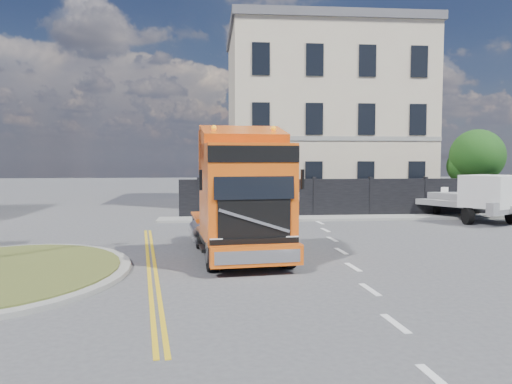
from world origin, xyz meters
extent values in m
plane|color=#424244|center=(0.00, 0.00, 0.00)|extent=(120.00, 120.00, 0.00)
cube|color=black|center=(6.00, 9.00, 1.00)|extent=(18.00, 0.25, 2.00)
cube|color=silver|center=(14.50, 9.00, 1.00)|extent=(2.60, 0.12, 2.00)
cube|color=beige|center=(6.00, 16.50, 5.50)|extent=(12.00, 10.00, 11.00)
cube|color=#4F4F54|center=(6.00, 16.50, 11.25)|extent=(12.30, 10.30, 0.50)
cube|color=beige|center=(3.00, 16.50, 12.00)|extent=(0.80, 0.80, 1.60)
cube|color=beige|center=(9.00, 16.50, 12.00)|extent=(0.80, 0.80, 1.60)
cylinder|color=#382619|center=(14.50, 12.00, 1.20)|extent=(0.24, 0.24, 2.40)
sphere|color=#103711|center=(14.50, 12.00, 3.20)|extent=(3.20, 3.20, 3.20)
sphere|color=#103711|center=(14.00, 12.40, 2.60)|extent=(2.20, 2.20, 2.20)
cube|color=gray|center=(6.00, 8.10, 0.06)|extent=(20.00, 1.60, 0.12)
cube|color=black|center=(-0.55, -0.30, 0.74)|extent=(3.11, 6.49, 0.45)
cube|color=#DA520F|center=(-0.36, -2.02, 2.14)|extent=(2.75, 2.84, 2.78)
cube|color=#DA520F|center=(-0.47, -0.99, 3.28)|extent=(2.57, 1.16, 1.39)
cube|color=black|center=(-0.22, -3.29, 2.53)|extent=(2.18, 0.30, 1.04)
cube|color=#DA520F|center=(-0.18, -3.60, 0.55)|extent=(2.51, 0.62, 0.55)
cylinder|color=black|center=(-1.33, -2.93, 0.52)|extent=(0.43, 1.06, 1.03)
cylinder|color=gray|center=(-1.33, -2.93, 0.52)|extent=(0.42, 0.60, 0.57)
cylinder|color=black|center=(0.80, -2.70, 0.52)|extent=(0.43, 1.06, 1.03)
cylinder|color=gray|center=(0.80, -2.70, 0.52)|extent=(0.42, 0.60, 0.57)
cylinder|color=black|center=(-1.72, 0.57, 0.52)|extent=(0.43, 1.06, 1.03)
cylinder|color=gray|center=(-1.72, 0.57, 0.52)|extent=(0.42, 0.60, 0.57)
cylinder|color=black|center=(0.41, 0.81, 0.52)|extent=(0.43, 1.06, 1.03)
cylinder|color=gray|center=(0.41, 0.81, 0.52)|extent=(0.42, 0.60, 0.57)
cylinder|color=black|center=(-1.85, 1.76, 0.52)|extent=(0.43, 1.06, 1.03)
cylinder|color=gray|center=(-1.85, 1.76, 0.52)|extent=(0.42, 0.60, 0.57)
cylinder|color=black|center=(0.28, 1.99, 0.52)|extent=(0.43, 1.06, 1.03)
cylinder|color=gray|center=(0.28, 1.99, 0.52)|extent=(0.42, 0.60, 0.57)
cube|color=slate|center=(11.64, 7.27, 0.80)|extent=(4.69, 5.85, 0.29)
cube|color=silver|center=(11.64, 5.55, 1.55)|extent=(2.93, 2.89, 1.49)
cylinder|color=black|center=(10.55, 5.55, 0.40)|extent=(0.29, 0.80, 0.80)
cylinder|color=black|center=(12.73, 5.55, 0.40)|extent=(0.29, 0.80, 0.80)
cylinder|color=black|center=(10.55, 9.00, 0.40)|extent=(0.29, 0.80, 0.80)
cylinder|color=black|center=(12.73, 9.00, 0.40)|extent=(0.29, 0.80, 0.80)
camera|label=1|loc=(-1.37, -16.55, 3.15)|focal=35.00mm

